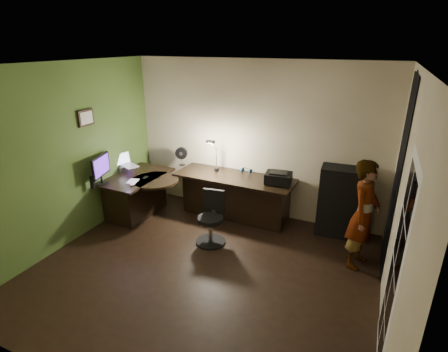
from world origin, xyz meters
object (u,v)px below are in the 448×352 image
at_px(desk_left, 138,195).
at_px(person, 364,215).
at_px(office_chair, 210,219).
at_px(monitor, 101,174).
at_px(desk_right, 234,197).
at_px(cabinet, 343,202).

height_order(desk_left, person, person).
distance_m(desk_left, office_chair, 1.65).
distance_m(monitor, office_chair, 1.98).
relative_size(desk_right, cabinet, 1.81).
distance_m(desk_left, person, 3.77).
height_order(desk_right, office_chair, office_chair).
relative_size(desk_right, office_chair, 2.50).
bearing_deg(person, monitor, 112.30).
height_order(desk_left, desk_right, desk_right).
height_order(desk_left, monitor, monitor).
xyz_separation_m(office_chair, person, (2.13, 0.35, 0.36)).
bearing_deg(desk_right, desk_left, -157.70).
bearing_deg(monitor, desk_left, 43.98).
height_order(cabinet, monitor, cabinet).
relative_size(desk_right, monitor, 3.81).
relative_size(office_chair, person, 0.54).
bearing_deg(desk_left, cabinet, 13.97).
relative_size(cabinet, monitor, 2.10).
bearing_deg(desk_left, office_chair, -10.55).
relative_size(desk_left, person, 0.84).
xyz_separation_m(desk_right, cabinet, (1.81, 0.15, 0.18)).
distance_m(desk_left, desk_right, 1.72).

